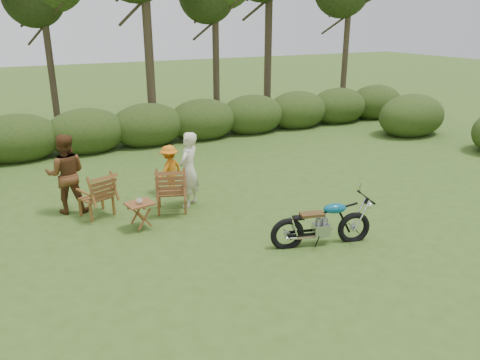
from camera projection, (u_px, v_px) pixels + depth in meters
name	position (u px, v px, depth m)	size (l,w,h in m)	color
ground	(293.00, 259.00, 8.34)	(80.00, 80.00, 0.00)	#354F1A
tree_line	(150.00, 26.00, 15.50)	(22.52, 11.62, 8.14)	#392B1F
motorcycle	(320.00, 244.00, 8.91)	(1.86, 0.71, 1.06)	#0E8BBB
lawn_chair_right	(173.00, 211.00, 10.44)	(0.73, 0.73, 1.06)	#5C2F17
lawn_chair_left	(98.00, 215.00, 10.19)	(0.68, 0.68, 0.99)	brown
side_table	(141.00, 216.00, 9.46)	(0.55, 0.46, 0.56)	brown
cup	(139.00, 201.00, 9.32)	(0.13, 0.13, 0.10)	beige
adult_a	(190.00, 205.00, 10.74)	(0.63, 0.41, 1.71)	beige
adult_b	(71.00, 211.00, 10.40)	(0.85, 0.67, 1.76)	#563118
child	(171.00, 193.00, 11.49)	(0.78, 0.45, 1.20)	orange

